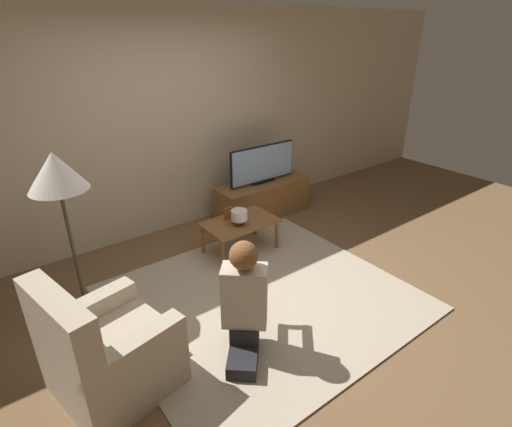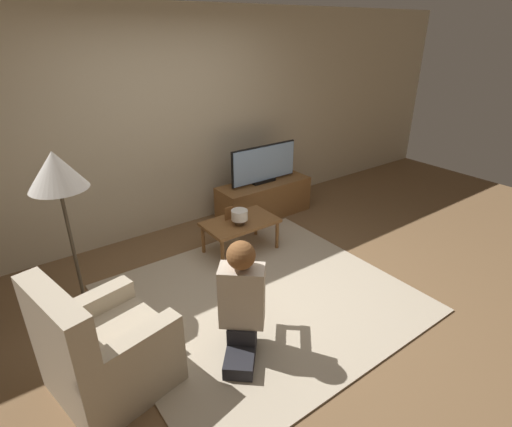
% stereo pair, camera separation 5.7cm
% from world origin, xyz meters
% --- Properties ---
extents(ground_plane, '(10.00, 10.00, 0.00)m').
position_xyz_m(ground_plane, '(0.00, 0.00, 0.00)').
color(ground_plane, brown).
extents(wall_back, '(10.00, 0.06, 2.60)m').
position_xyz_m(wall_back, '(0.00, 1.93, 1.30)').
color(wall_back, beige).
rests_on(wall_back, ground_plane).
extents(rug, '(2.60, 2.37, 0.02)m').
position_xyz_m(rug, '(0.00, 0.00, 0.01)').
color(rug, '#BCAD93').
rests_on(rug, ground_plane).
extents(tv_stand, '(1.28, 0.46, 0.47)m').
position_xyz_m(tv_stand, '(1.15, 1.47, 0.24)').
color(tv_stand, brown).
rests_on(tv_stand, ground_plane).
extents(tv, '(0.99, 0.08, 0.50)m').
position_xyz_m(tv, '(1.15, 1.48, 0.73)').
color(tv, black).
rests_on(tv, tv_stand).
extents(coffee_table, '(0.82, 0.49, 0.39)m').
position_xyz_m(coffee_table, '(0.34, 0.85, 0.34)').
color(coffee_table, brown).
rests_on(coffee_table, ground_plane).
extents(floor_lamp, '(0.47, 0.47, 1.48)m').
position_xyz_m(floor_lamp, '(-1.38, 0.89, 1.27)').
color(floor_lamp, '#4C4233').
rests_on(floor_lamp, ground_plane).
extents(armchair, '(0.87, 0.87, 0.93)m').
position_xyz_m(armchair, '(-1.48, -0.17, 0.31)').
color(armchair, '#B7A88E').
rests_on(armchair, ground_plane).
extents(person_kneeling, '(0.68, 0.73, 0.97)m').
position_xyz_m(person_kneeling, '(-0.52, -0.43, 0.51)').
color(person_kneeling, '#232328').
rests_on(person_kneeling, rug).
extents(picture_frame, '(0.11, 0.01, 0.15)m').
position_xyz_m(picture_frame, '(0.27, 0.96, 0.46)').
color(picture_frame, brown).
rests_on(picture_frame, coffee_table).
extents(table_lamp, '(0.18, 0.18, 0.17)m').
position_xyz_m(table_lamp, '(0.29, 0.79, 0.49)').
color(table_lamp, '#4C3823').
rests_on(table_lamp, coffee_table).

